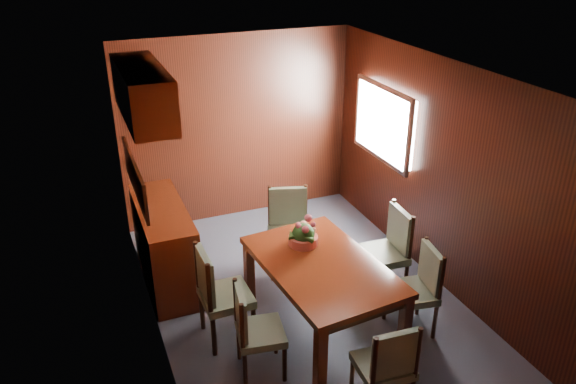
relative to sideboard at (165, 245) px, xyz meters
name	(u,v)px	position (x,y,z in m)	size (l,w,h in m)	color
ground	(308,305)	(1.25, -1.00, -0.45)	(4.50, 4.50, 0.00)	#363A49
room_shell	(287,148)	(1.15, -0.67, 1.18)	(3.06, 4.52, 2.41)	black
sideboard	(165,245)	(0.00, 0.00, 0.00)	(0.48, 1.40, 0.90)	#361106
dining_table	(322,273)	(1.21, -1.37, 0.18)	(1.12, 1.66, 0.74)	#361106
chair_left_near	(253,327)	(0.42, -1.68, 0.03)	(0.45, 0.47, 0.87)	black
chair_left_far	(218,291)	(0.27, -1.15, 0.09)	(0.45, 0.47, 0.98)	black
chair_right_near	(419,285)	(2.07, -1.71, 0.05)	(0.47, 0.49, 0.89)	black
chair_right_far	(389,246)	(2.14, -1.06, 0.09)	(0.47, 0.49, 0.97)	black
chair_head	(388,364)	(1.25, -2.50, 0.04)	(0.44, 0.42, 0.87)	black
chair_foot	(289,225)	(1.34, -0.25, 0.09)	(0.57, 0.55, 0.97)	black
flower_centerpiece	(303,231)	(1.19, -0.98, 0.44)	(0.31, 0.31, 0.31)	#C84D3D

